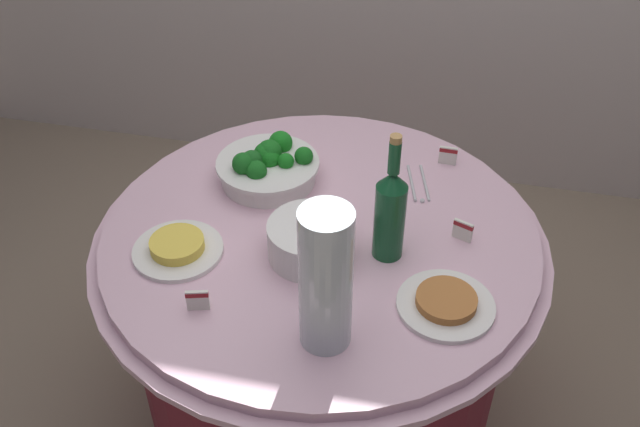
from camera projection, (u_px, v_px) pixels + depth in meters
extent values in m
plane|color=gray|center=(320.00, 406.00, 2.25)|extent=(6.00, 6.00, 0.00)
cylinder|color=maroon|center=(320.00, 333.00, 2.03)|extent=(1.01, 1.01, 0.69)
cylinder|color=#E0B2C6|center=(320.00, 241.00, 1.81)|extent=(1.16, 1.16, 0.02)
cylinder|color=#E0B2C6|center=(320.00, 233.00, 1.79)|extent=(1.10, 1.10, 0.03)
cylinder|color=white|center=(268.00, 173.00, 1.93)|extent=(0.26, 0.26, 0.05)
cylinder|color=white|center=(268.00, 163.00, 1.91)|extent=(0.28, 0.28, 0.01)
sphere|color=#197B1E|center=(281.00, 143.00, 1.95)|extent=(0.07, 0.07, 0.07)
sphere|color=#19781E|center=(269.00, 158.00, 1.90)|extent=(0.06, 0.06, 0.06)
sphere|color=#196C1E|center=(269.00, 152.00, 1.90)|extent=(0.07, 0.07, 0.07)
sphere|color=#19671E|center=(256.00, 171.00, 1.86)|extent=(0.06, 0.06, 0.06)
sphere|color=#195C1E|center=(252.00, 161.00, 1.87)|extent=(0.06, 0.06, 0.06)
sphere|color=#197A1E|center=(269.00, 156.00, 1.91)|extent=(0.05, 0.05, 0.05)
sphere|color=#19641E|center=(243.00, 164.00, 1.86)|extent=(0.06, 0.06, 0.06)
sphere|color=#197B1E|center=(286.00, 161.00, 1.88)|extent=(0.04, 0.04, 0.04)
sphere|color=#19721E|center=(266.00, 154.00, 1.90)|extent=(0.07, 0.07, 0.07)
sphere|color=#196E1E|center=(304.00, 156.00, 1.90)|extent=(0.05, 0.05, 0.05)
sphere|color=#19771E|center=(260.00, 161.00, 1.90)|extent=(0.04, 0.04, 0.04)
cylinder|color=white|center=(311.00, 253.00, 1.71)|extent=(0.21, 0.21, 0.01)
cylinder|color=white|center=(311.00, 249.00, 1.70)|extent=(0.21, 0.21, 0.01)
cylinder|color=white|center=(311.00, 246.00, 1.69)|extent=(0.21, 0.21, 0.01)
cylinder|color=white|center=(311.00, 243.00, 1.69)|extent=(0.21, 0.21, 0.01)
cylinder|color=white|center=(311.00, 240.00, 1.68)|extent=(0.21, 0.21, 0.01)
cylinder|color=white|center=(311.00, 237.00, 1.67)|extent=(0.21, 0.21, 0.01)
cylinder|color=white|center=(311.00, 234.00, 1.67)|extent=(0.21, 0.21, 0.01)
cylinder|color=white|center=(311.00, 231.00, 1.66)|extent=(0.21, 0.21, 0.01)
cylinder|color=white|center=(311.00, 227.00, 1.65)|extent=(0.21, 0.21, 0.01)
cylinder|color=#144A28|center=(389.00, 221.00, 1.65)|extent=(0.07, 0.07, 0.20)
cone|color=#144A28|center=(393.00, 180.00, 1.57)|extent=(0.07, 0.07, 0.04)
cylinder|color=#144A28|center=(395.00, 158.00, 1.54)|extent=(0.03, 0.03, 0.08)
cylinder|color=#B2844C|center=(396.00, 139.00, 1.50)|extent=(0.03, 0.03, 0.02)
cylinder|color=silver|center=(326.00, 280.00, 1.40)|extent=(0.11, 0.11, 0.34)
sphere|color=#E5B26B|center=(335.00, 326.00, 1.48)|extent=(0.06, 0.06, 0.06)
sphere|color=#E5B26B|center=(322.00, 317.00, 1.50)|extent=(0.06, 0.06, 0.06)
sphere|color=#E5B26B|center=(319.00, 330.00, 1.47)|extent=(0.06, 0.06, 0.06)
sphere|color=#72C64C|center=(335.00, 304.00, 1.45)|extent=(0.06, 0.06, 0.06)
sphere|color=#72C64C|center=(317.00, 302.00, 1.46)|extent=(0.06, 0.06, 0.06)
sphere|color=#72C64C|center=(324.00, 314.00, 1.43)|extent=(0.06, 0.06, 0.06)
sphere|color=red|center=(331.00, 282.00, 1.43)|extent=(0.06, 0.06, 0.06)
sphere|color=red|center=(315.00, 288.00, 1.41)|extent=(0.06, 0.06, 0.06)
sphere|color=red|center=(330.00, 295.00, 1.40)|extent=(0.06, 0.06, 0.06)
sphere|color=#E5B26B|center=(326.00, 262.00, 1.40)|extent=(0.06, 0.06, 0.06)
sphere|color=#E5B26B|center=(316.00, 273.00, 1.37)|extent=(0.06, 0.06, 0.06)
sphere|color=#E5B26B|center=(335.00, 273.00, 1.37)|extent=(0.06, 0.06, 0.06)
sphere|color=#72C64C|center=(320.00, 243.00, 1.36)|extent=(0.06, 0.06, 0.06)
sphere|color=#72C64C|center=(321.00, 256.00, 1.33)|extent=(0.06, 0.06, 0.06)
sphere|color=#72C64C|center=(337.00, 248.00, 1.35)|extent=(0.06, 0.06, 0.06)
cylinder|color=silver|center=(412.00, 183.00, 1.93)|extent=(0.05, 0.16, 0.01)
cylinder|color=silver|center=(425.00, 183.00, 1.93)|extent=(0.05, 0.16, 0.01)
sphere|color=silver|center=(422.00, 201.00, 1.86)|extent=(0.01, 0.01, 0.01)
cylinder|color=white|center=(178.00, 250.00, 1.71)|extent=(0.22, 0.22, 0.01)
cylinder|color=#F2D14C|center=(177.00, 244.00, 1.70)|extent=(0.13, 0.13, 0.03)
cylinder|color=white|center=(446.00, 305.00, 1.57)|extent=(0.22, 0.22, 0.01)
cylinder|color=#B77038|center=(446.00, 300.00, 1.56)|extent=(0.14, 0.14, 0.02)
cube|color=white|center=(448.00, 156.00, 1.99)|extent=(0.05, 0.01, 0.05)
cube|color=maroon|center=(449.00, 150.00, 1.97)|extent=(0.05, 0.01, 0.01)
cube|color=white|center=(198.00, 300.00, 1.55)|extent=(0.05, 0.02, 0.05)
cube|color=maroon|center=(197.00, 295.00, 1.54)|extent=(0.05, 0.02, 0.01)
cube|color=white|center=(463.00, 231.00, 1.73)|extent=(0.05, 0.03, 0.05)
cube|color=maroon|center=(464.00, 225.00, 1.72)|extent=(0.05, 0.03, 0.01)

